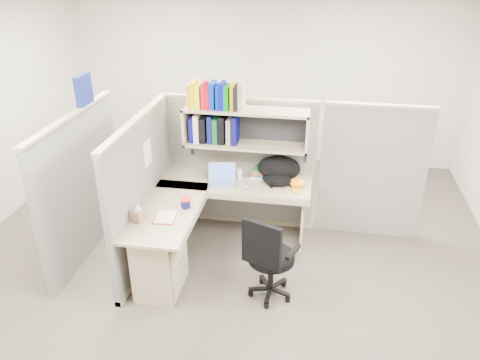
% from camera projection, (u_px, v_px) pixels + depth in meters
% --- Properties ---
extents(ground, '(6.00, 6.00, 0.00)m').
position_uv_depth(ground, '(227.00, 262.00, 5.22)').
color(ground, '#332E28').
rests_on(ground, ground).
extents(room_shell, '(6.00, 6.00, 6.00)m').
position_uv_depth(room_shell, '(224.00, 125.00, 4.50)').
color(room_shell, '#ABA69B').
rests_on(room_shell, ground).
extents(cubicle, '(3.79, 1.84, 1.95)m').
position_uv_depth(cubicle, '(201.00, 169.00, 5.27)').
color(cubicle, '#60605B').
rests_on(cubicle, ground).
extents(desk, '(1.74, 1.75, 0.73)m').
position_uv_depth(desk, '(182.00, 240.00, 4.83)').
color(desk, tan).
rests_on(desk, ground).
extents(laptop, '(0.37, 0.37, 0.23)m').
position_uv_depth(laptop, '(222.00, 175.00, 5.28)').
color(laptop, '#B6B7BB').
rests_on(laptop, desk).
extents(backpack, '(0.57, 0.48, 0.29)m').
position_uv_depth(backpack, '(279.00, 171.00, 5.31)').
color(backpack, black).
rests_on(backpack, desk).
extents(orange_cap, '(0.18, 0.21, 0.10)m').
position_uv_depth(orange_cap, '(298.00, 183.00, 5.25)').
color(orange_cap, orange).
rests_on(orange_cap, desk).
extents(snack_canister, '(0.10, 0.10, 0.10)m').
position_uv_depth(snack_canister, '(186.00, 203.00, 4.82)').
color(snack_canister, '#0D0F4F').
rests_on(snack_canister, desk).
extents(tissue_box, '(0.15, 0.15, 0.19)m').
position_uv_depth(tissue_box, '(138.00, 212.00, 4.57)').
color(tissue_box, '#976E55').
rests_on(tissue_box, desk).
extents(mouse, '(0.11, 0.09, 0.04)m').
position_uv_depth(mouse, '(247.00, 187.00, 5.22)').
color(mouse, '#879AC0').
rests_on(mouse, desk).
extents(paper_cup, '(0.10, 0.10, 0.11)m').
position_uv_depth(paper_cup, '(239.00, 174.00, 5.45)').
color(paper_cup, white).
rests_on(paper_cup, desk).
extents(book_stack, '(0.19, 0.24, 0.11)m').
position_uv_depth(book_stack, '(259.00, 172.00, 5.50)').
color(book_stack, gray).
rests_on(book_stack, desk).
extents(loose_paper, '(0.22, 0.27, 0.00)m').
position_uv_depth(loose_paper, '(165.00, 217.00, 4.68)').
color(loose_paper, silver).
rests_on(loose_paper, desk).
extents(task_chair, '(0.55, 0.51, 0.95)m').
position_uv_depth(task_chair, '(269.00, 270.00, 4.54)').
color(task_chair, black).
rests_on(task_chair, ground).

